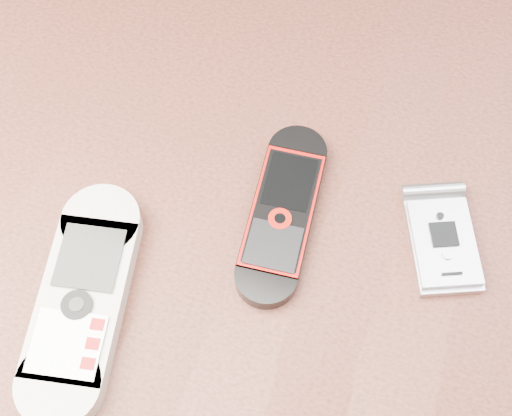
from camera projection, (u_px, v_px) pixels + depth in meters
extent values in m
plane|color=#472B19|center=(253.00, 408.00, 1.21)|extent=(4.00, 4.00, 0.00)
cube|color=black|center=(250.00, 222.00, 0.55)|extent=(1.20, 0.80, 0.03)
cube|color=beige|center=(82.00, 300.00, 0.50)|extent=(0.09, 0.18, 0.02)
cube|color=black|center=(282.00, 212.00, 0.53)|extent=(0.06, 0.15, 0.01)
cube|color=#BABABF|center=(443.00, 241.00, 0.52)|extent=(0.08, 0.10, 0.01)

